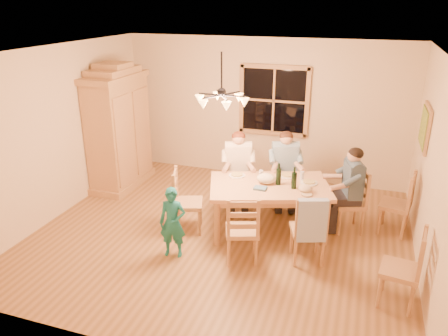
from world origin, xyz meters
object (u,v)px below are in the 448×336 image
(chair_far_right, at_px, (284,190))
(chair_spare_back, at_px, (394,214))
(chair_near_right, at_px, (307,240))
(adult_plaid_man, at_px, (285,160))
(chair_end_left, at_px, (189,212))
(chair_far_left, at_px, (238,190))
(chandelier, at_px, (222,99))
(adult_woman, at_px, (238,160))
(child, at_px, (173,223))
(chair_spare_front, at_px, (398,281))
(wine_bottle_b, at_px, (294,178))
(chair_end_right, at_px, (348,212))
(chair_near_left, at_px, (242,240))
(dining_table, at_px, (269,191))
(wine_bottle_a, at_px, (279,174))
(armoire, at_px, (119,131))
(adult_slate_man, at_px, (352,179))

(chair_far_right, bearing_deg, chair_spare_back, 149.86)
(chair_near_right, xyz_separation_m, adult_plaid_man, (-0.63, 1.54, 0.54))
(chair_end_left, bearing_deg, chair_far_left, 136.74)
(chandelier, xyz_separation_m, chair_far_left, (-0.05, 0.99, -1.77))
(chair_far_right, xyz_separation_m, adult_woman, (-0.74, -0.25, 0.54))
(child, distance_m, chair_spare_front, 2.91)
(chair_far_left, bearing_deg, wine_bottle_b, 128.72)
(chair_far_left, height_order, chair_end_right, same)
(adult_plaid_man, xyz_separation_m, chair_spare_back, (1.76, -0.35, -0.54))
(chair_near_right, bearing_deg, chair_near_left, 180.00)
(chair_far_right, xyz_separation_m, chair_end_right, (1.10, -0.50, 0.00))
(child, bearing_deg, dining_table, 35.70)
(dining_table, xyz_separation_m, chair_end_right, (1.15, 0.39, -0.36))
(chair_near_right, relative_size, wine_bottle_a, 3.00)
(chair_far_left, relative_size, adult_plaid_man, 1.13)
(chair_end_right, bearing_deg, chair_spare_back, -96.07)
(chair_far_left, xyz_separation_m, chair_end_right, (1.84, -0.25, 0.00))
(armoire, distance_m, chair_end_right, 4.31)
(adult_plaid_man, bearing_deg, chair_far_left, 0.00)
(chair_end_left, bearing_deg, chair_far_right, 117.98)
(chair_far_left, relative_size, chair_spare_back, 1.00)
(chair_spare_front, bearing_deg, child, 95.66)
(wine_bottle_a, height_order, wine_bottle_b, same)
(armoire, xyz_separation_m, chair_spare_front, (4.87, -2.12, -0.75))
(wine_bottle_b, bearing_deg, chair_near_left, -119.48)
(chair_near_left, relative_size, chair_spare_front, 1.00)
(adult_slate_man, height_order, wine_bottle_b, adult_slate_man)
(chair_near_left, xyz_separation_m, chair_spare_front, (1.96, -0.31, 0.00))
(dining_table, height_order, chair_far_right, chair_far_right)
(chair_end_left, distance_m, chair_spare_front, 3.09)
(dining_table, height_order, adult_plaid_man, adult_plaid_man)
(wine_bottle_a, bearing_deg, chair_spare_back, 16.14)
(adult_slate_man, distance_m, child, 2.71)
(chair_end_left, distance_m, adult_woman, 1.26)
(chair_far_left, xyz_separation_m, chair_spare_front, (2.50, -1.88, 0.00))
(chair_end_left, xyz_separation_m, wine_bottle_b, (1.52, 0.37, 0.62))
(wine_bottle_a, bearing_deg, armoire, 165.36)
(chair_far_right, bearing_deg, wine_bottle_b, 89.66)
(dining_table, xyz_separation_m, adult_plaid_man, (0.06, 0.89, 0.18))
(chandelier, distance_m, chair_end_left, 1.85)
(adult_slate_man, xyz_separation_m, wine_bottle_b, (-0.79, -0.41, 0.08))
(chair_near_left, distance_m, chair_spare_back, 2.45)
(chair_far_right, bearing_deg, dining_table, 67.62)
(chair_near_right, relative_size, chair_end_left, 1.00)
(wine_bottle_b, xyz_separation_m, chair_spare_front, (1.45, -1.21, -0.62))
(adult_woman, bearing_deg, chair_far_right, 180.00)
(chair_far_left, relative_size, chair_near_right, 1.00)
(chair_end_left, height_order, adult_slate_man, adult_slate_man)
(adult_woman, bearing_deg, dining_table, 117.90)
(chair_end_left, bearing_deg, dining_table, 90.00)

